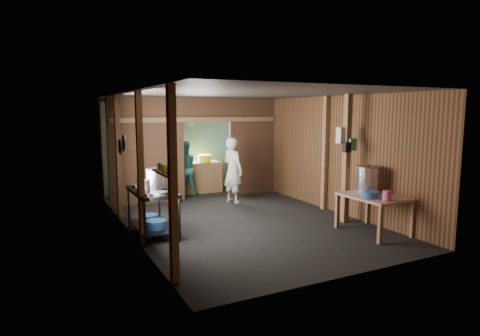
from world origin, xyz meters
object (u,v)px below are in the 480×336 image
gas_range (153,212)px  stove_pot_large (155,178)px  cook (233,170)px  prep_table (373,214)px  yellow_tub (204,158)px  stock_pot (368,180)px  pink_bucket (387,196)px

gas_range → stove_pot_large: size_ratio=4.01×
gas_range → cook: size_ratio=0.87×
cook → prep_table: bearing=-178.6°
yellow_tub → cook: cook is taller
prep_table → stove_pot_large: bearing=148.6°
gas_range → stock_pot: bearing=-21.3°
prep_table → stove_pot_large: (-3.54, 2.16, 0.63)m
prep_table → stock_pot: (0.09, 0.28, 0.60)m
prep_table → stock_pot: stock_pot is taller
yellow_tub → cook: bearing=-85.3°
gas_range → stock_pot: (3.80, -1.49, 0.54)m
yellow_tub → stock_pot: bearing=-73.1°
stove_pot_large → pink_bucket: 4.29m
stock_pot → gas_range: bearing=158.7°
stock_pot → yellow_tub: 5.01m
gas_range → yellow_tub: size_ratio=3.87×
stove_pot_large → yellow_tub: size_ratio=0.97×
gas_range → stock_pot: stock_pot is taller
stove_pot_large → cook: (2.31, 1.33, -0.18)m
stove_pot_large → cook: size_ratio=0.22×
gas_range → pink_bucket: 4.21m
stove_pot_large → cook: 2.66m
gas_range → prep_table: gas_range is taller
gas_range → yellow_tub: 4.09m
gas_range → prep_table: (3.71, -1.76, -0.06)m
prep_table → stove_pot_large: size_ratio=3.41×
stove_pot_large → gas_range: bearing=-112.8°
stove_pot_large → stock_pot: 4.10m
stove_pot_large → cook: cook is taller
stove_pot_large → pink_bucket: (3.41, -2.59, -0.19)m
pink_bucket → stove_pot_large: bearing=142.8°
prep_table → gas_range: bearing=154.6°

